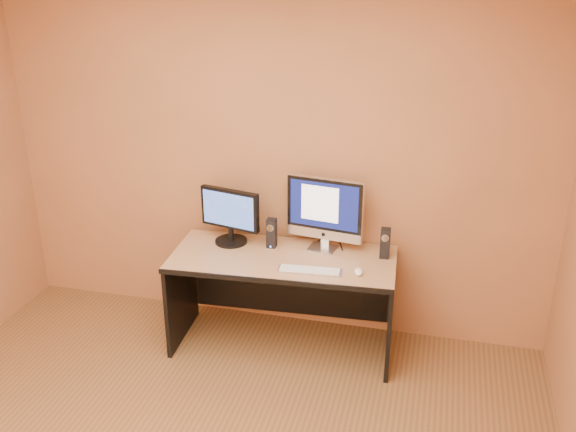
{
  "coord_description": "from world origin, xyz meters",
  "views": [
    {
      "loc": [
        1.16,
        -2.2,
        2.64
      ],
      "look_at": [
        0.24,
        1.52,
        1.06
      ],
      "focal_mm": 40.0,
      "sensor_mm": 36.0,
      "label": 1
    }
  ],
  "objects": [
    {
      "name": "walls",
      "position": [
        0.0,
        0.0,
        1.3
      ],
      "size": [
        4.0,
        4.0,
        2.6
      ],
      "primitive_type": null,
      "color": "#A46642",
      "rests_on": "ground"
    },
    {
      "name": "desk",
      "position": [
        0.17,
        1.62,
        0.35
      ],
      "size": [
        1.57,
        0.76,
        0.71
      ],
      "primitive_type": null,
      "rotation": [
        0.0,
        0.0,
        0.06
      ],
      "color": "tan",
      "rests_on": "ground"
    },
    {
      "name": "imac",
      "position": [
        0.41,
        1.81,
        0.97
      ],
      "size": [
        0.57,
        0.28,
        0.53
      ],
      "primitive_type": null,
      "rotation": [
        0.0,
        0.0,
        -0.14
      ],
      "color": "silver",
      "rests_on": "desk"
    },
    {
      "name": "second_monitor",
      "position": [
        -0.25,
        1.76,
        0.91
      ],
      "size": [
        0.5,
        0.33,
        0.4
      ],
      "primitive_type": null,
      "rotation": [
        0.0,
        0.0,
        -0.23
      ],
      "color": "black",
      "rests_on": "desk"
    },
    {
      "name": "speaker_left",
      "position": [
        0.06,
        1.76,
        0.82
      ],
      "size": [
        0.07,
        0.07,
        0.21
      ],
      "primitive_type": null,
      "rotation": [
        0.0,
        0.0,
        0.01
      ],
      "color": "black",
      "rests_on": "desk"
    },
    {
      "name": "speaker_right",
      "position": [
        0.85,
        1.78,
        0.82
      ],
      "size": [
        0.07,
        0.07,
        0.21
      ],
      "primitive_type": null,
      "rotation": [
        0.0,
        0.0,
        0.02
      ],
      "color": "black",
      "rests_on": "desk"
    },
    {
      "name": "keyboard",
      "position": [
        0.4,
        1.45,
        0.72
      ],
      "size": [
        0.42,
        0.14,
        0.02
      ],
      "primitive_type": "cube",
      "rotation": [
        0.0,
        0.0,
        0.08
      ],
      "color": "silver",
      "rests_on": "desk"
    },
    {
      "name": "mouse",
      "position": [
        0.71,
        1.5,
        0.73
      ],
      "size": [
        0.07,
        0.11,
        0.03
      ],
      "primitive_type": "ellipsoid",
      "rotation": [
        0.0,
        0.0,
        0.16
      ],
      "color": "white",
      "rests_on": "desk"
    },
    {
      "name": "cable_a",
      "position": [
        0.52,
        1.91,
        0.71
      ],
      "size": [
        0.07,
        0.2,
        0.01
      ],
      "primitive_type": "cylinder",
      "rotation": [
        1.57,
        0.0,
        0.29
      ],
      "color": "black",
      "rests_on": "desk"
    },
    {
      "name": "cable_b",
      "position": [
        0.36,
        1.91,
        0.71
      ],
      "size": [
        0.04,
        0.17,
        0.01
      ],
      "primitive_type": "cylinder",
      "rotation": [
        1.57,
        0.0,
        -0.19
      ],
      "color": "black",
      "rests_on": "desk"
    }
  ]
}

